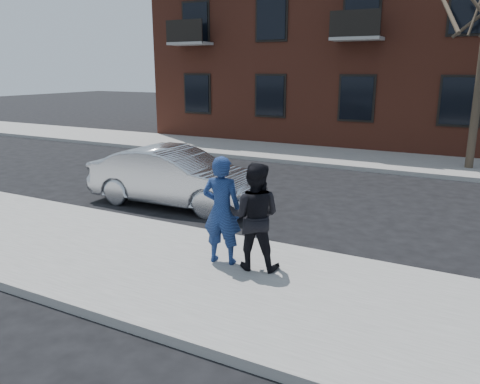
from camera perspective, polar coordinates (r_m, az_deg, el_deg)
The scene contains 9 objects.
ground at distance 8.53m, azimuth -9.99°, elevation -8.56°, with size 100.00×100.00×0.00m, color black.
near_sidewalk at distance 8.32m, azimuth -11.08°, elevation -8.66°, with size 50.00×3.50×0.15m, color gray.
near_curb at distance 9.67m, azimuth -4.40°, elevation -5.02°, with size 50.00×0.10×0.15m, color #999691.
far_sidewalk at distance 18.35m, azimuth 11.97°, elevation 4.19°, with size 50.00×3.50×0.15m, color gray.
far_curb at distance 16.65m, azimuth 10.23°, elevation 3.22°, with size 50.00×0.10×0.15m, color #999691.
apartment_building at distance 24.46m, azimuth 22.34°, elevation 20.34°, with size 24.30×10.30×12.30m.
silver_sedan at distance 11.82m, azimuth -7.93°, elevation 1.85°, with size 1.54×4.42×1.46m, color #B7BABF.
man_hoodie at distance 7.78m, azimuth -2.23°, elevation -2.23°, with size 0.73×0.55×1.84m.
man_peacoat at distance 7.57m, azimuth 1.79°, elevation -2.98°, with size 1.00×0.86×1.77m.
Camera 1 is at (4.89, -6.13, 3.34)m, focal length 35.00 mm.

